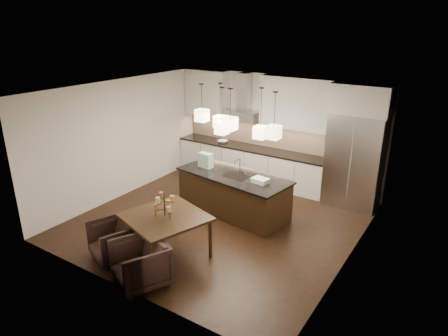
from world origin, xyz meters
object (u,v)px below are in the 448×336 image
Objects in this scene: island_body at (233,194)px; dining_table at (166,235)px; armchair_left at (114,240)px; armchair_right at (140,263)px; refrigerator at (355,161)px.

island_body is 2.13m from dining_table.
island_body is at bearing 93.91° from armchair_left.
dining_table is at bearing 130.79° from armchair_right.
island_body is at bearing -138.23° from refrigerator.
refrigerator is 2.76× the size of armchair_left.
refrigerator is 1.65× the size of dining_table.
refrigerator is at bearing 94.52° from armchair_right.
refrigerator is 2.85m from island_body.
refrigerator is at bearing 78.35° from armchair_left.
refrigerator is at bearing 79.02° from dining_table.
armchair_right is (-1.96, -4.87, -0.70)m from refrigerator.
armchair_left is at bearing -98.38° from island_body.
armchair_right is at bearing -111.88° from refrigerator.
armchair_left is (-0.82, -2.72, -0.08)m from island_body.
dining_table is 1.58× the size of armchair_right.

